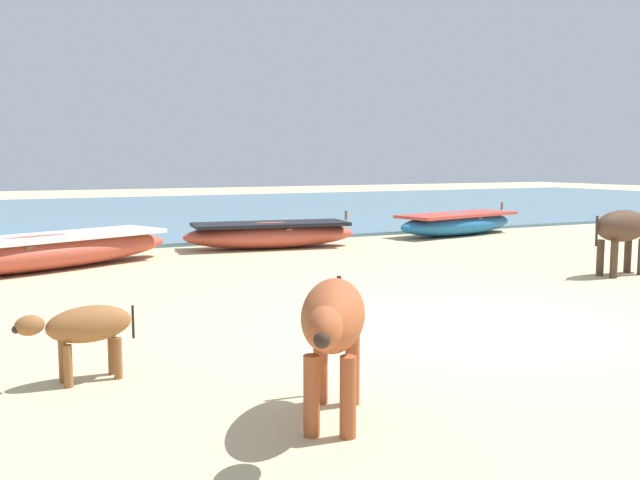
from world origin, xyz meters
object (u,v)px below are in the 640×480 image
at_px(cow_second_adult_dark, 625,228).
at_px(cow_adult_rust, 333,322).
at_px(fishing_boat_3, 38,252).
at_px(fishing_boat_4, 271,234).
at_px(calf_far_brown, 85,328).
at_px(fishing_boat_5, 458,223).

bearing_deg(cow_second_adult_dark, cow_adult_rust, -156.83).
xyz_separation_m(fishing_boat_3, cow_second_adult_dark, (8.21, -4.66, 0.43)).
bearing_deg(cow_second_adult_dark, fishing_boat_4, 119.68).
bearing_deg(cow_adult_rust, fishing_boat_3, -139.45).
xyz_separation_m(fishing_boat_4, calf_far_brown, (-4.75, -7.42, 0.15)).
height_order(fishing_boat_3, cow_second_adult_dark, cow_second_adult_dark).
bearing_deg(fishing_boat_3, calf_far_brown, 65.99).
bearing_deg(fishing_boat_5, calf_far_brown, -153.74).
bearing_deg(fishing_boat_5, fishing_boat_4, 171.60).
xyz_separation_m(calf_far_brown, cow_second_adult_dark, (8.38, 1.75, 0.29)).
xyz_separation_m(fishing_boat_5, cow_second_adult_dark, (-1.43, -6.00, 0.45)).
relative_size(fishing_boat_3, calf_far_brown, 5.22).
bearing_deg(calf_far_brown, fishing_boat_5, -149.61).
relative_size(fishing_boat_3, fishing_boat_4, 1.34).
bearing_deg(fishing_boat_5, cow_second_adult_dark, -115.42).
height_order(fishing_boat_3, fishing_boat_5, fishing_boat_3).
height_order(fishing_boat_5, cow_second_adult_dark, cow_second_adult_dark).
relative_size(fishing_boat_3, cow_second_adult_dark, 3.14).
bearing_deg(fishing_boat_3, cow_second_adult_dark, 127.97).
bearing_deg(calf_far_brown, fishing_boat_3, -99.49).
bearing_deg(calf_far_brown, cow_adult_rust, 121.14).
relative_size(fishing_boat_5, calf_far_brown, 4.10).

